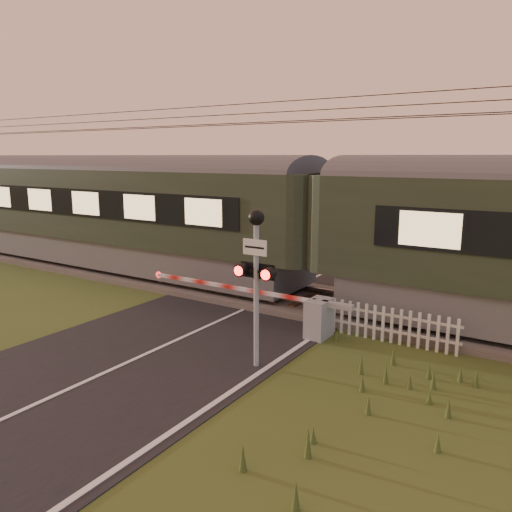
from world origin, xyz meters
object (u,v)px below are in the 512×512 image
Objects in this scene: boom_gate at (307,314)px; crossing_signal at (256,261)px; picket_fence at (392,325)px; train at (325,229)px.

crossing_signal is at bearing -90.89° from boom_gate.
boom_gate is 1.97× the size of picket_fence.
boom_gate reaches higher than picket_fence.
crossing_signal reaches higher than boom_gate.
crossing_signal is 4.07m from picket_fence.
train is 3.83m from picket_fence.
boom_gate is 2.97m from crossing_signal.
train reaches higher than boom_gate.
train is 13.80× the size of picket_fence.
boom_gate is 1.88× the size of crossing_signal.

